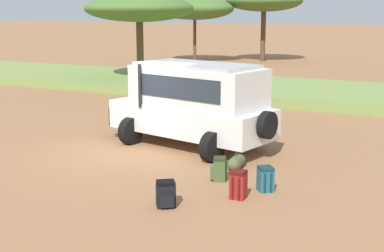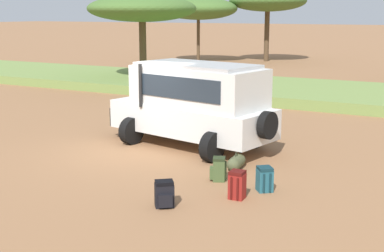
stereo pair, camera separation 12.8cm
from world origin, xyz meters
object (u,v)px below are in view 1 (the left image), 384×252
at_px(duffel_bag_low_black_case, 236,162).
at_px(acacia_tree_centre_back, 264,1).
at_px(safari_vehicle, 194,103).
at_px(backpack_beside_front_wheel, 166,194).
at_px(backpack_cluster_center, 219,169).
at_px(backpack_near_rear_wheel, 265,179).
at_px(acacia_tree_left_mid, 139,9).
at_px(backpack_outermost, 239,185).
at_px(acacia_tree_far_left, 195,9).

bearing_deg(duffel_bag_low_black_case, acacia_tree_centre_back, 109.30).
xyz_separation_m(safari_vehicle, backpack_beside_front_wheel, (1.82, -4.67, -1.03)).
height_order(backpack_cluster_center, duffel_bag_low_black_case, backpack_cluster_center).
distance_m(backpack_near_rear_wheel, acacia_tree_left_mid, 18.25).
relative_size(backpack_outermost, duffel_bag_low_black_case, 0.75).
distance_m(acacia_tree_left_mid, acacia_tree_centre_back, 16.75).
bearing_deg(backpack_beside_front_wheel, duffel_bag_low_black_case, 86.47).
xyz_separation_m(backpack_near_rear_wheel, backpack_outermost, (-0.33, -0.73, 0.03)).
distance_m(backpack_cluster_center, backpack_near_rear_wheel, 1.22).
height_order(duffel_bag_low_black_case, acacia_tree_left_mid, acacia_tree_left_mid).
xyz_separation_m(safari_vehicle, backpack_near_rear_wheel, (3.24, -2.79, -1.03)).
height_order(backpack_near_rear_wheel, acacia_tree_far_left, acacia_tree_far_left).
distance_m(backpack_near_rear_wheel, acacia_tree_far_left, 31.51).
bearing_deg(acacia_tree_centre_back, backpack_beside_front_wheel, -72.80).
distance_m(backpack_cluster_center, acacia_tree_far_left, 30.75).
height_order(backpack_cluster_center, acacia_tree_left_mid, acacia_tree_left_mid).
bearing_deg(backpack_near_rear_wheel, acacia_tree_far_left, 120.44).
distance_m(backpack_outermost, duffel_bag_low_black_case, 2.19).
relative_size(backpack_cluster_center, acacia_tree_centre_back, 0.09).
bearing_deg(acacia_tree_left_mid, acacia_tree_far_left, 105.82).
xyz_separation_m(safari_vehicle, acacia_tree_far_left, (-12.60, 24.18, 2.81)).
bearing_deg(acacia_tree_far_left, acacia_tree_left_mid, -74.18).
height_order(backpack_near_rear_wheel, acacia_tree_left_mid, acacia_tree_left_mid).
distance_m(safari_vehicle, backpack_cluster_center, 3.45).
height_order(acacia_tree_left_mid, acacia_tree_centre_back, acacia_tree_centre_back).
relative_size(backpack_cluster_center, backpack_outermost, 0.92).
height_order(backpack_near_rear_wheel, backpack_outermost, backpack_outermost).
height_order(backpack_near_rear_wheel, duffel_bag_low_black_case, backpack_near_rear_wheel).
distance_m(backpack_cluster_center, duffel_bag_low_black_case, 1.08).
xyz_separation_m(safari_vehicle, backpack_cluster_center, (2.03, -2.60, -1.02)).
xyz_separation_m(backpack_outermost, duffel_bag_low_black_case, (-0.90, 1.99, -0.13)).
bearing_deg(safari_vehicle, acacia_tree_left_mid, 129.76).
bearing_deg(backpack_cluster_center, duffel_bag_low_black_case, 91.07).
relative_size(safari_vehicle, backpack_beside_front_wheel, 10.08).
relative_size(backpack_cluster_center, acacia_tree_left_mid, 0.10).
bearing_deg(backpack_outermost, backpack_cluster_center, 133.76).
xyz_separation_m(backpack_beside_front_wheel, acacia_tree_far_left, (-14.42, 28.85, 3.84)).
xyz_separation_m(backpack_outermost, acacia_tree_left_mid, (-11.64, 14.00, 3.72)).
xyz_separation_m(backpack_outermost, acacia_tree_centre_back, (-10.96, 30.72, 4.39)).
height_order(safari_vehicle, backpack_cluster_center, safari_vehicle).
height_order(safari_vehicle, backpack_outermost, safari_vehicle).
bearing_deg(backpack_near_rear_wheel, duffel_bag_low_black_case, 134.24).
height_order(backpack_cluster_center, backpack_near_rear_wheel, backpack_cluster_center).
distance_m(backpack_beside_front_wheel, acacia_tree_centre_back, 33.66).
distance_m(backpack_beside_front_wheel, acacia_tree_left_mid, 18.83).
bearing_deg(safari_vehicle, backpack_cluster_center, -51.92).
distance_m(backpack_beside_front_wheel, duffel_bag_low_black_case, 3.16).
bearing_deg(backpack_beside_front_wheel, backpack_near_rear_wheel, 52.95).
distance_m(backpack_outermost, acacia_tree_far_left, 31.97).
relative_size(backpack_near_rear_wheel, backpack_outermost, 0.91).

